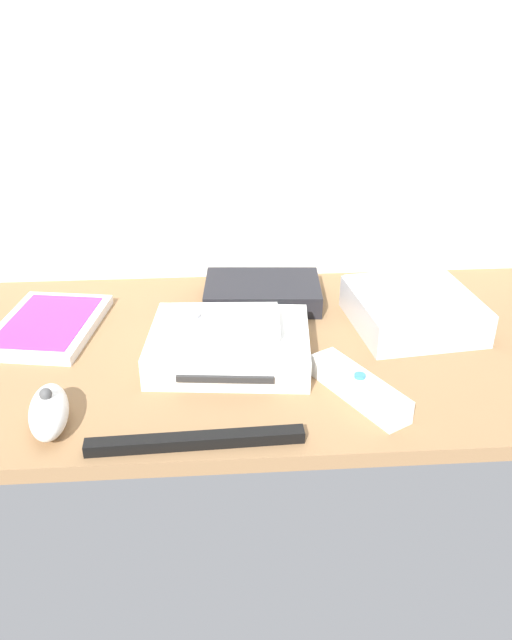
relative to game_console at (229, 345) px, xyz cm
name	(u,v)px	position (x,y,z in cm)	size (l,w,h in cm)	color
ground_plane	(256,351)	(3.81, 3.55, -3.20)	(100.00, 48.00, 2.00)	#936D47
back_wall	(245,80)	(3.81, 28.15, 29.80)	(110.00, 1.20, 64.00)	silver
game_console	(229,345)	(0.00, 0.00, 0.00)	(22.47, 18.04, 4.40)	white
mini_computer	(413,310)	(27.20, 7.78, 0.44)	(18.83, 18.83, 5.30)	silver
game_case	(48,325)	(-26.20, 10.07, -1.44)	(16.58, 21.00, 1.56)	white
network_router	(262,292)	(5.76, 17.12, -0.50)	(18.80, 13.28, 3.40)	black
remote_wand	(359,387)	(15.41, -10.06, -0.69)	(10.34, 14.68, 3.40)	white
remote_nunchuk	(49,411)	(-20.93, -13.11, -0.16)	(5.84, 10.54, 5.10)	white
remote_classic_pad	(224,323)	(-0.66, 0.50, 3.21)	(14.79, 8.72, 2.40)	white
sensor_bar	(196,441)	(-4.30, -17.85, -1.50)	(24.00, 1.80, 1.40)	black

